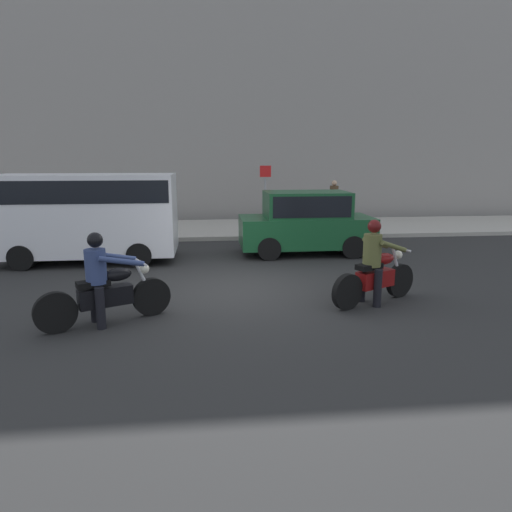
{
  "coord_description": "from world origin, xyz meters",
  "views": [
    {
      "loc": [
        -0.54,
        -9.27,
        2.74
      ],
      "look_at": [
        0.38,
        -0.67,
        0.86
      ],
      "focal_mm": 31.82,
      "sensor_mm": 36.0,
      "label": 1
    }
  ],
  "objects_px": {
    "motorcycle_with_rider_denim_blue": "(104,287)",
    "parked_hatchback_forest_green": "(306,222)",
    "street_sign_post": "(265,188)",
    "parked_van_white": "(87,212)",
    "motorcycle_with_rider_olive": "(375,270)",
    "pedestrian_bystander": "(334,199)"
  },
  "relations": [
    {
      "from": "parked_van_white",
      "to": "pedestrian_bystander",
      "type": "xyz_separation_m",
      "value": [
        8.16,
        5.21,
        -0.19
      ]
    },
    {
      "from": "motorcycle_with_rider_denim_blue",
      "to": "parked_van_white",
      "type": "height_order",
      "value": "parked_van_white"
    },
    {
      "from": "parked_van_white",
      "to": "parked_hatchback_forest_green",
      "type": "bearing_deg",
      "value": 3.43
    },
    {
      "from": "parked_van_white",
      "to": "street_sign_post",
      "type": "relative_size",
      "value": 1.98
    },
    {
      "from": "street_sign_post",
      "to": "motorcycle_with_rider_denim_blue",
      "type": "bearing_deg",
      "value": -111.0
    },
    {
      "from": "motorcycle_with_rider_denim_blue",
      "to": "parked_van_white",
      "type": "bearing_deg",
      "value": 106.43
    },
    {
      "from": "parked_van_white",
      "to": "street_sign_post",
      "type": "distance_m",
      "value": 7.84
    },
    {
      "from": "parked_van_white",
      "to": "pedestrian_bystander",
      "type": "relative_size",
      "value": 2.66
    },
    {
      "from": "motorcycle_with_rider_denim_blue",
      "to": "pedestrian_bystander",
      "type": "xyz_separation_m",
      "value": [
        6.72,
        10.11,
        0.52
      ]
    },
    {
      "from": "pedestrian_bystander",
      "to": "motorcycle_with_rider_denim_blue",
      "type": "bearing_deg",
      "value": -123.61
    },
    {
      "from": "motorcycle_with_rider_olive",
      "to": "street_sign_post",
      "type": "height_order",
      "value": "street_sign_post"
    },
    {
      "from": "motorcycle_with_rider_olive",
      "to": "parked_hatchback_forest_green",
      "type": "height_order",
      "value": "parked_hatchback_forest_green"
    },
    {
      "from": "motorcycle_with_rider_olive",
      "to": "street_sign_post",
      "type": "relative_size",
      "value": 0.83
    },
    {
      "from": "parked_hatchback_forest_green",
      "to": "street_sign_post",
      "type": "relative_size",
      "value": 1.62
    },
    {
      "from": "parked_hatchback_forest_green",
      "to": "street_sign_post",
      "type": "xyz_separation_m",
      "value": [
        -0.51,
        5.24,
        0.63
      ]
    },
    {
      "from": "motorcycle_with_rider_denim_blue",
      "to": "parked_van_white",
      "type": "relative_size",
      "value": 0.45
    },
    {
      "from": "pedestrian_bystander",
      "to": "motorcycle_with_rider_olive",
      "type": "bearing_deg",
      "value": -100.96
    },
    {
      "from": "motorcycle_with_rider_olive",
      "to": "street_sign_post",
      "type": "bearing_deg",
      "value": 94.89
    },
    {
      "from": "motorcycle_with_rider_denim_blue",
      "to": "parked_hatchback_forest_green",
      "type": "height_order",
      "value": "parked_hatchback_forest_green"
    },
    {
      "from": "motorcycle_with_rider_denim_blue",
      "to": "parked_hatchback_forest_green",
      "type": "bearing_deg",
      "value": 49.16
    },
    {
      "from": "motorcycle_with_rider_olive",
      "to": "pedestrian_bystander",
      "type": "distance_m",
      "value": 9.69
    },
    {
      "from": "parked_hatchback_forest_green",
      "to": "pedestrian_bystander",
      "type": "height_order",
      "value": "pedestrian_bystander"
    }
  ]
}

